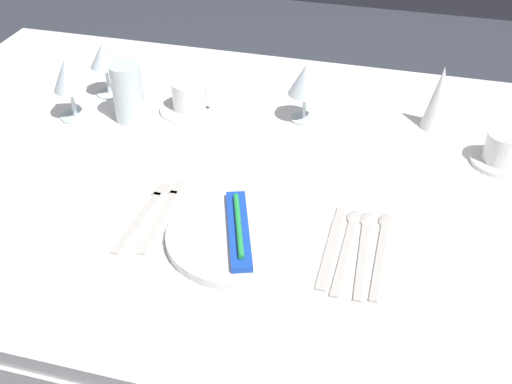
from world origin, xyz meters
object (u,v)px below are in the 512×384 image
(toothbrush_package, at_px, (239,229))
(dinner_knife, at_px, (331,248))
(fork_inner, at_px, (143,213))
(spoon_tea, at_px, (382,244))
(dinner_plate, at_px, (239,236))
(drink_tumbler, at_px, (129,96))
(wine_glass_left, at_px, (104,58))
(coffee_cup_left, at_px, (190,95))
(napkin_folded, at_px, (439,98))
(spoon_soup, at_px, (348,241))
(fork_outer, at_px, (163,212))
(spoon_dessert, at_px, (364,243))
(coffee_cup_right, at_px, (505,147))
(wine_glass_right, at_px, (68,77))
(wine_glass_centre, at_px, (306,81))

(toothbrush_package, distance_m, dinner_knife, 0.17)
(fork_inner, xyz_separation_m, spoon_tea, (0.45, 0.03, 0.00))
(dinner_plate, bearing_deg, drink_tumbler, 136.29)
(fork_inner, xyz_separation_m, wine_glass_left, (-0.27, 0.42, 0.10))
(fork_inner, xyz_separation_m, coffee_cup_left, (-0.05, 0.39, 0.04))
(fork_inner, distance_m, napkin_folded, 0.70)
(spoon_soup, bearing_deg, dinner_plate, -166.75)
(fork_outer, relative_size, fork_inner, 1.01)
(spoon_soup, relative_size, coffee_cup_left, 2.24)
(spoon_dessert, distance_m, coffee_cup_right, 0.41)
(fork_outer, bearing_deg, wine_glass_right, 139.54)
(toothbrush_package, distance_m, spoon_tea, 0.26)
(fork_inner, height_order, coffee_cup_left, coffee_cup_left)
(wine_glass_left, bearing_deg, drink_tumbler, -43.87)
(spoon_soup, xyz_separation_m, spoon_dessert, (0.03, 0.00, 0.00))
(fork_outer, xyz_separation_m, fork_inner, (-0.04, -0.01, 0.00))
(dinner_knife, distance_m, spoon_tea, 0.09)
(spoon_soup, relative_size, coffee_cup_right, 2.28)
(wine_glass_centre, bearing_deg, coffee_cup_left, -173.72)
(dinner_plate, relative_size, fork_outer, 1.20)
(toothbrush_package, xyz_separation_m, spoon_tea, (0.25, 0.05, -0.02))
(spoon_soup, relative_size, spoon_dessert, 1.00)
(coffee_cup_right, bearing_deg, dinner_plate, -141.11)
(fork_inner, relative_size, wine_glass_right, 1.44)
(dinner_plate, bearing_deg, fork_outer, 167.51)
(drink_tumbler, bearing_deg, dinner_plate, -43.71)
(dinner_knife, relative_size, drink_tumbler, 1.65)
(spoon_tea, relative_size, wine_glass_right, 1.54)
(toothbrush_package, height_order, coffee_cup_left, coffee_cup_left)
(coffee_cup_left, xyz_separation_m, wine_glass_left, (-0.22, 0.03, 0.06))
(spoon_tea, bearing_deg, coffee_cup_left, 143.24)
(spoon_dessert, height_order, wine_glass_right, wine_glass_right)
(fork_inner, distance_m, dinner_knife, 0.36)
(dinner_knife, relative_size, spoon_dessert, 0.97)
(dinner_knife, bearing_deg, napkin_folded, 71.43)
(spoon_tea, xyz_separation_m, coffee_cup_right, (0.22, 0.33, 0.04))
(toothbrush_package, bearing_deg, coffee_cup_left, 119.94)
(fork_outer, height_order, dinner_knife, same)
(dinner_plate, bearing_deg, wine_glass_left, 136.26)
(fork_outer, xyz_separation_m, napkin_folded, (0.48, 0.46, 0.07))
(spoon_dessert, distance_m, wine_glass_right, 0.77)
(fork_inner, height_order, wine_glass_left, wine_glass_left)
(coffee_cup_right, bearing_deg, wine_glass_right, -176.64)
(wine_glass_left, relative_size, wine_glass_right, 0.92)
(fork_outer, xyz_separation_m, spoon_dessert, (0.38, 0.01, 0.00))
(dinner_plate, relative_size, coffee_cup_right, 2.58)
(coffee_cup_right, relative_size, napkin_folded, 0.67)
(spoon_tea, bearing_deg, spoon_soup, -174.25)
(dinner_knife, bearing_deg, spoon_dessert, 26.89)
(dinner_knife, distance_m, napkin_folded, 0.51)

